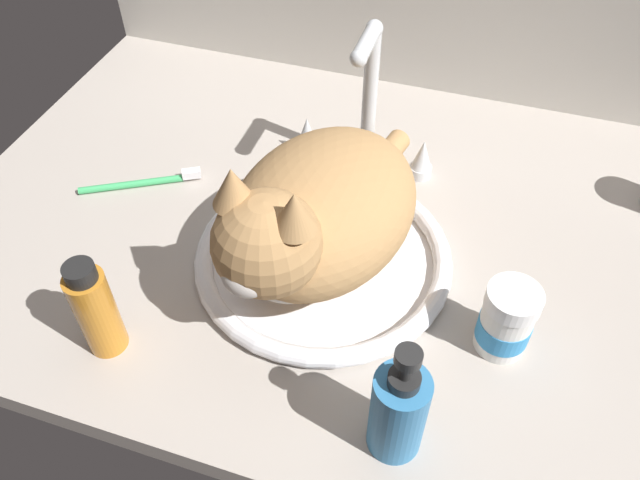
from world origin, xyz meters
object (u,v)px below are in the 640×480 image
(faucet, at_px, (364,118))
(toothbrush, at_px, (144,182))
(soap_pump_bottle, at_px, (398,411))
(pill_bottle, at_px, (506,321))
(sink_basin, at_px, (320,256))
(amber_bottle, at_px, (96,310))
(cat, at_px, (310,216))

(faucet, height_order, toothbrush, faucet)
(soap_pump_bottle, distance_m, pill_bottle, 0.17)
(faucet, distance_m, soap_pump_bottle, 0.42)
(sink_basin, xyz_separation_m, amber_bottle, (-0.19, -0.19, 0.05))
(soap_pump_bottle, bearing_deg, pill_bottle, 59.92)
(cat, xyz_separation_m, amber_bottle, (-0.18, -0.17, -0.04))
(cat, distance_m, amber_bottle, 0.25)
(soap_pump_bottle, relative_size, pill_bottle, 1.72)
(faucet, height_order, amber_bottle, faucet)
(faucet, xyz_separation_m, cat, (-0.00, -0.22, 0.02))
(cat, relative_size, pill_bottle, 4.34)
(amber_bottle, relative_size, pill_bottle, 1.44)
(amber_bottle, distance_m, toothbrush, 0.27)
(sink_basin, relative_size, soap_pump_bottle, 2.04)
(toothbrush, bearing_deg, cat, -16.57)
(cat, bearing_deg, amber_bottle, -137.83)
(cat, relative_size, toothbrush, 2.57)
(sink_basin, bearing_deg, toothbrush, 167.93)
(amber_bottle, bearing_deg, sink_basin, 45.02)
(pill_bottle, bearing_deg, sink_basin, 166.56)
(soap_pump_bottle, bearing_deg, amber_bottle, 177.51)
(faucet, distance_m, cat, 0.22)
(sink_basin, relative_size, toothbrush, 2.08)
(sink_basin, distance_m, faucet, 0.21)
(faucet, relative_size, amber_bottle, 1.72)
(sink_basin, height_order, faucet, faucet)
(soap_pump_bottle, bearing_deg, toothbrush, 148.15)
(soap_pump_bottle, bearing_deg, cat, 129.17)
(pill_bottle, height_order, toothbrush, pill_bottle)
(sink_basin, distance_m, pill_bottle, 0.24)
(cat, distance_m, pill_bottle, 0.24)
(soap_pump_bottle, relative_size, amber_bottle, 1.20)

